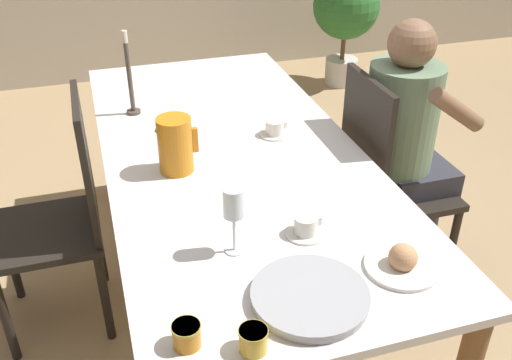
{
  "coord_description": "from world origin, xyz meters",
  "views": [
    {
      "loc": [
        -0.48,
        -1.88,
        1.78
      ],
      "look_at": [
        0.0,
        -0.32,
        0.79
      ],
      "focal_mm": 40.0,
      "sensor_mm": 36.0,
      "label": 1
    }
  ],
  "objects_px": {
    "candlestick_tall": "(130,82)",
    "potted_plant": "(346,12)",
    "chair_opposite": "(63,214)",
    "teacup_across": "(275,129)",
    "teacup_near_person": "(306,227)",
    "person_seated": "(407,133)",
    "bread_plate": "(402,262)",
    "chair_person_side": "(385,180)",
    "serving_tray": "(310,296)",
    "wine_glass_water": "(234,206)",
    "jam_jar_red": "(253,339)",
    "red_pitcher": "(175,145)",
    "jam_jar_amber": "(187,334)"
  },
  "relations": [
    {
      "from": "red_pitcher",
      "to": "teacup_across",
      "type": "bearing_deg",
      "value": 21.02
    },
    {
      "from": "teacup_near_person",
      "to": "bread_plate",
      "type": "distance_m",
      "value": 0.3
    },
    {
      "from": "chair_person_side",
      "to": "bread_plate",
      "type": "height_order",
      "value": "chair_person_side"
    },
    {
      "from": "teacup_across",
      "to": "candlestick_tall",
      "type": "height_order",
      "value": "candlestick_tall"
    },
    {
      "from": "wine_glass_water",
      "to": "candlestick_tall",
      "type": "bearing_deg",
      "value": 99.01
    },
    {
      "from": "wine_glass_water",
      "to": "potted_plant",
      "type": "xyz_separation_m",
      "value": [
        1.67,
        2.82,
        -0.31
      ]
    },
    {
      "from": "red_pitcher",
      "to": "bread_plate",
      "type": "xyz_separation_m",
      "value": [
        0.5,
        -0.73,
        -0.08
      ]
    },
    {
      "from": "person_seated",
      "to": "jam_jar_red",
      "type": "bearing_deg",
      "value": -45.08
    },
    {
      "from": "serving_tray",
      "to": "candlestick_tall",
      "type": "xyz_separation_m",
      "value": [
        -0.3,
        1.32,
        0.13
      ]
    },
    {
      "from": "teacup_near_person",
      "to": "candlestick_tall",
      "type": "height_order",
      "value": "candlestick_tall"
    },
    {
      "from": "chair_opposite",
      "to": "person_seated",
      "type": "height_order",
      "value": "person_seated"
    },
    {
      "from": "serving_tray",
      "to": "candlestick_tall",
      "type": "relative_size",
      "value": 0.85
    },
    {
      "from": "jam_jar_amber",
      "to": "bread_plate",
      "type": "bearing_deg",
      "value": 9.06
    },
    {
      "from": "person_seated",
      "to": "wine_glass_water",
      "type": "relative_size",
      "value": 5.55
    },
    {
      "from": "person_seated",
      "to": "serving_tray",
      "type": "height_order",
      "value": "person_seated"
    },
    {
      "from": "wine_glass_water",
      "to": "bread_plate",
      "type": "bearing_deg",
      "value": -26.58
    },
    {
      "from": "teacup_across",
      "to": "serving_tray",
      "type": "xyz_separation_m",
      "value": [
        -0.22,
        -0.94,
        -0.01
      ]
    },
    {
      "from": "jam_jar_red",
      "to": "wine_glass_water",
      "type": "bearing_deg",
      "value": 81.46
    },
    {
      "from": "chair_opposite",
      "to": "red_pitcher",
      "type": "distance_m",
      "value": 0.57
    },
    {
      "from": "red_pitcher",
      "to": "chair_person_side",
      "type": "bearing_deg",
      "value": 2.52
    },
    {
      "from": "red_pitcher",
      "to": "potted_plant",
      "type": "distance_m",
      "value": 2.91
    },
    {
      "from": "chair_person_side",
      "to": "teacup_near_person",
      "type": "height_order",
      "value": "chair_person_side"
    },
    {
      "from": "teacup_across",
      "to": "bread_plate",
      "type": "distance_m",
      "value": 0.9
    },
    {
      "from": "chair_opposite",
      "to": "potted_plant",
      "type": "relative_size",
      "value": 1.09
    },
    {
      "from": "bread_plate",
      "to": "jam_jar_amber",
      "type": "relative_size",
      "value": 2.93
    },
    {
      "from": "chair_person_side",
      "to": "chair_opposite",
      "type": "relative_size",
      "value": 1.0
    },
    {
      "from": "chair_person_side",
      "to": "serving_tray",
      "type": "height_order",
      "value": "chair_person_side"
    },
    {
      "from": "jam_jar_red",
      "to": "serving_tray",
      "type": "bearing_deg",
      "value": 31.14
    },
    {
      "from": "bread_plate",
      "to": "wine_glass_water",
      "type": "bearing_deg",
      "value": 153.42
    },
    {
      "from": "red_pitcher",
      "to": "serving_tray",
      "type": "distance_m",
      "value": 0.81
    },
    {
      "from": "person_seated",
      "to": "chair_opposite",
      "type": "bearing_deg",
      "value": -94.11
    },
    {
      "from": "red_pitcher",
      "to": "serving_tray",
      "type": "xyz_separation_m",
      "value": [
        0.21,
        -0.77,
        -0.09
      ]
    },
    {
      "from": "person_seated",
      "to": "jam_jar_red",
      "type": "distance_m",
      "value": 1.37
    },
    {
      "from": "teacup_across",
      "to": "teacup_near_person",
      "type": "bearing_deg",
      "value": -100.65
    },
    {
      "from": "teacup_near_person",
      "to": "bread_plate",
      "type": "bearing_deg",
      "value": -49.16
    },
    {
      "from": "red_pitcher",
      "to": "wine_glass_water",
      "type": "distance_m",
      "value": 0.52
    },
    {
      "from": "jam_jar_amber",
      "to": "candlestick_tall",
      "type": "height_order",
      "value": "candlestick_tall"
    },
    {
      "from": "person_seated",
      "to": "bread_plate",
      "type": "bearing_deg",
      "value": -31.03
    },
    {
      "from": "red_pitcher",
      "to": "teacup_near_person",
      "type": "height_order",
      "value": "red_pitcher"
    },
    {
      "from": "candlestick_tall",
      "to": "potted_plant",
      "type": "relative_size",
      "value": 0.4
    },
    {
      "from": "jam_jar_amber",
      "to": "person_seated",
      "type": "bearing_deg",
      "value": 39.08
    },
    {
      "from": "red_pitcher",
      "to": "teacup_across",
      "type": "height_order",
      "value": "red_pitcher"
    },
    {
      "from": "chair_person_side",
      "to": "bread_plate",
      "type": "distance_m",
      "value": 0.89
    },
    {
      "from": "chair_opposite",
      "to": "candlestick_tall",
      "type": "bearing_deg",
      "value": -42.83
    },
    {
      "from": "chair_opposite",
      "to": "potted_plant",
      "type": "height_order",
      "value": "chair_opposite"
    },
    {
      "from": "chair_opposite",
      "to": "potted_plant",
      "type": "distance_m",
      "value": 3.05
    },
    {
      "from": "person_seated",
      "to": "potted_plant",
      "type": "relative_size",
      "value": 1.32
    },
    {
      "from": "chair_person_side",
      "to": "person_seated",
      "type": "height_order",
      "value": "person_seated"
    },
    {
      "from": "serving_tray",
      "to": "jam_jar_amber",
      "type": "bearing_deg",
      "value": -170.92
    },
    {
      "from": "wine_glass_water",
      "to": "serving_tray",
      "type": "height_order",
      "value": "wine_glass_water"
    }
  ]
}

